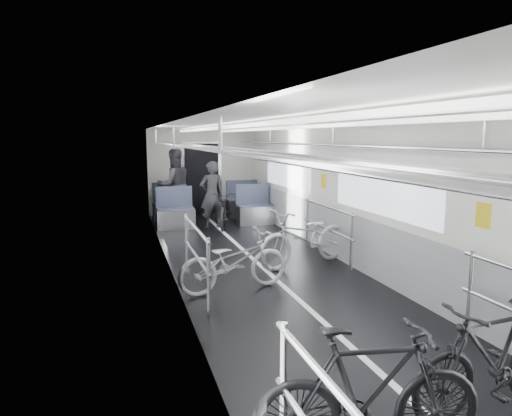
# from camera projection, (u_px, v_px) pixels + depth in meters

# --- Properties ---
(car_shell) EXTENTS (3.02, 14.01, 2.41)m
(car_shell) POSITION_uv_depth(u_px,v_px,m) (253.00, 197.00, 8.08)
(car_shell) COLOR black
(car_shell) RESTS_ON ground
(bike_left_mid) EXTENTS (1.66, 0.71, 0.96)m
(bike_left_mid) POSITION_uv_depth(u_px,v_px,m) (369.00, 393.00, 3.06)
(bike_left_mid) COLOR black
(bike_left_mid) RESTS_ON floor
(bike_left_far) EXTENTS (1.72, 0.84, 0.87)m
(bike_left_far) POSITION_uv_depth(u_px,v_px,m) (234.00, 261.00, 6.48)
(bike_left_far) COLOR #A7A8AC
(bike_left_far) RESTS_ON floor
(bike_right_near) EXTENTS (1.59, 0.55, 0.94)m
(bike_right_near) POSITION_uv_depth(u_px,v_px,m) (493.00, 357.00, 3.59)
(bike_right_near) COLOR black
(bike_right_near) RESTS_ON floor
(bike_right_mid) EXTENTS (2.00, 1.20, 0.99)m
(bike_right_mid) POSITION_uv_depth(u_px,v_px,m) (305.00, 237.00, 7.76)
(bike_right_mid) COLOR #B8B9BE
(bike_right_mid) RESTS_ON floor
(bike_aisle) EXTENTS (1.02, 1.81, 0.90)m
(bike_aisle) POSITION_uv_depth(u_px,v_px,m) (224.00, 209.00, 11.08)
(bike_aisle) COLOR black
(bike_aisle) RESTS_ON floor
(person_standing) EXTENTS (0.65, 0.49, 1.62)m
(person_standing) POSITION_uv_depth(u_px,v_px,m) (212.00, 195.00, 10.94)
(person_standing) COLOR black
(person_standing) RESTS_ON floor
(person_seated) EXTENTS (1.05, 0.89, 1.89)m
(person_seated) POSITION_uv_depth(u_px,v_px,m) (174.00, 186.00, 11.77)
(person_seated) COLOR #35313A
(person_seated) RESTS_ON floor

